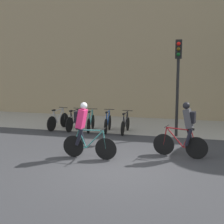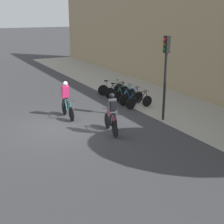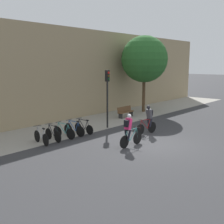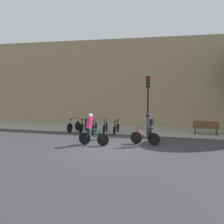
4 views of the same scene
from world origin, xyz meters
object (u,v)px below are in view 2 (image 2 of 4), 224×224
Objects in this scene: parked_bike_3 at (131,97)px; traffic_light_pole at (166,63)px; parked_bike_4 at (139,101)px; parked_bike_1 at (117,91)px; cyclist_pink at (66,98)px; cyclist_grey at (112,113)px; parked_bike_2 at (124,94)px; parked_bike_0 at (111,89)px.

traffic_light_pole is at bearing -1.04° from parked_bike_3.
parked_bike_1 is at bearing 179.95° from parked_bike_4.
parked_bike_1 is (-1.96, 3.98, -0.55)m from cyclist_pink.
traffic_light_pole is (-0.48, 3.04, 1.78)m from cyclist_grey.
parked_bike_1 reaches higher than parked_bike_2.
parked_bike_2 is (1.60, -0.00, -0.01)m from parked_bike_0.
parked_bike_1 is 5.14m from traffic_light_pole.
parked_bike_1 is at bearing 179.32° from traffic_light_pole.
traffic_light_pole is at bearing 98.93° from cyclist_grey.
parked_bike_0 is 1.02× the size of parked_bike_3.
traffic_light_pole is (4.59, -0.05, 2.32)m from parked_bike_1.
traffic_light_pole is (2.99, -0.05, 2.32)m from parked_bike_3.
parked_bike_1 is 0.80m from parked_bike_2.
traffic_light_pole is (2.63, 3.92, 1.78)m from cyclist_pink.
cyclist_pink is 3.23m from cyclist_grey.
parked_bike_4 is (0.44, 3.98, -0.56)m from cyclist_pink.
parked_bike_1 is 0.98× the size of parked_bike_3.
cyclist_grey is 4.13m from parked_bike_4.
cyclist_pink is 4.03m from parked_bike_3.
traffic_light_pole is at bearing -0.57° from parked_bike_0.
cyclist_pink reaches higher than parked_bike_0.
parked_bike_4 is (-2.67, 3.10, -0.56)m from cyclist_grey.
parked_bike_2 is at bearing 179.19° from traffic_light_pole.
parked_bike_3 is at bearing 178.96° from traffic_light_pole.
parked_bike_2 is (-4.27, 3.10, -0.55)m from cyclist_grey.
parked_bike_1 is 0.41× the size of traffic_light_pole.
cyclist_pink is at bearing -164.19° from cyclist_grey.
cyclist_grey is at bearing -81.07° from traffic_light_pole.
cyclist_pink is 1.06× the size of parked_bike_2.
parked_bike_1 is 2.40m from parked_bike_4.
parked_bike_0 is 1.05× the size of parked_bike_1.
cyclist_grey is 1.07× the size of parked_bike_4.
parked_bike_3 is 3.79m from traffic_light_pole.
parked_bike_2 is 4.45m from traffic_light_pole.
parked_bike_0 is 0.80m from parked_bike_1.
cyclist_grey is at bearing -49.23° from parked_bike_4.
parked_bike_4 is 0.42× the size of traffic_light_pole.
traffic_light_pole reaches higher than parked_bike_1.
cyclist_grey is 5.97m from parked_bike_1.
cyclist_grey reaches higher than parked_bike_0.
traffic_light_pole is (5.39, -0.05, 2.32)m from parked_bike_0.
traffic_light_pole reaches higher than cyclist_grey.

